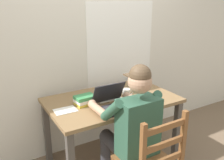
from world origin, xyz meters
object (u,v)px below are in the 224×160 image
at_px(desk, 112,107).
at_px(laptop, 114,102).
at_px(seated_person, 131,125).
at_px(book_stack_main, 112,88).
at_px(coffee_mug_dark, 132,83).
at_px(coffee_mug_white, 127,94).
at_px(computer_mouse, 142,103).
at_px(book_stack_side, 85,100).

relative_size(desk, laptop, 3.95).
relative_size(seated_person, book_stack_main, 6.48).
height_order(desk, book_stack_main, book_stack_main).
xyz_separation_m(coffee_mug_dark, book_stack_main, (-0.27, -0.01, -0.01)).
distance_m(coffee_mug_dark, book_stack_main, 0.27).
xyz_separation_m(coffee_mug_white, coffee_mug_dark, (0.24, 0.25, -0.00)).
bearing_deg(desk, book_stack_main, 57.48).
distance_m(coffee_mug_white, book_stack_main, 0.24).
height_order(desk, coffee_mug_white, coffee_mug_white).
bearing_deg(computer_mouse, coffee_mug_dark, 67.16).
distance_m(desk, seated_person, 0.49).
bearing_deg(book_stack_main, computer_mouse, -79.98).
bearing_deg(computer_mouse, book_stack_main, 100.02).
relative_size(coffee_mug_white, book_stack_side, 0.55).
distance_m(computer_mouse, book_stack_side, 0.56).
xyz_separation_m(desk, book_stack_main, (0.11, 0.17, 0.14)).
relative_size(seated_person, coffee_mug_white, 10.62).
height_order(desk, computer_mouse, computer_mouse).
height_order(laptop, coffee_mug_white, laptop).
height_order(desk, book_stack_side, book_stack_side).
distance_m(desk, book_stack_side, 0.33).
bearing_deg(seated_person, coffee_mug_dark, 54.39).
bearing_deg(desk, seated_person, -100.88).
relative_size(laptop, coffee_mug_dark, 2.96).
height_order(seated_person, book_stack_side, seated_person).
bearing_deg(computer_mouse, seated_person, -143.96).
height_order(laptop, book_stack_main, laptop).
bearing_deg(book_stack_main, coffee_mug_dark, 1.08).
relative_size(seated_person, computer_mouse, 12.54).
height_order(laptop, book_stack_side, laptop).
bearing_deg(book_stack_side, seated_person, -67.15).
height_order(seated_person, coffee_mug_dark, seated_person).
xyz_separation_m(desk, laptop, (-0.09, -0.19, 0.15)).
bearing_deg(coffee_mug_dark, laptop, -142.05).
xyz_separation_m(laptop, coffee_mug_white, (0.22, 0.11, 0.00)).
relative_size(seated_person, laptop, 3.78).
height_order(computer_mouse, coffee_mug_white, coffee_mug_white).
height_order(coffee_mug_white, coffee_mug_dark, same).
height_order(coffee_mug_white, book_stack_side, coffee_mug_white).
xyz_separation_m(coffee_mug_white, book_stack_main, (-0.03, 0.24, -0.01)).
bearing_deg(coffee_mug_dark, book_stack_main, -178.92).
bearing_deg(desk, laptop, -115.79).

